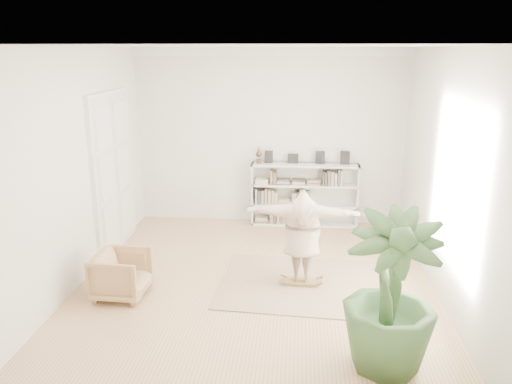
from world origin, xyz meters
TOP-DOWN VIEW (x-y plane):
  - floor at (0.00, 0.00)m, footprint 6.00×6.00m
  - room_shell at (0.00, 2.94)m, footprint 6.00×6.00m
  - doors at (-2.70, 1.30)m, footprint 0.09×1.78m
  - bookshelf at (0.74, 2.82)m, footprint 2.20×0.35m
  - armchair at (-1.96, -0.61)m, footprint 0.79×0.77m
  - rug at (0.70, -0.00)m, footprint 2.62×2.15m
  - rocker_board at (0.70, -0.00)m, footprint 0.48×0.30m
  - person at (0.70, -0.00)m, footprint 1.83×0.60m
  - houseplant at (1.68, -2.02)m, footprint 1.20×1.20m

SIDE VIEW (x-z plane):
  - floor at x=0.00m, z-range 0.00..0.00m
  - rug at x=0.70m, z-range 0.00..0.02m
  - rocker_board at x=0.70m, z-range 0.01..0.11m
  - armchair at x=-1.96m, z-range 0.00..0.69m
  - bookshelf at x=0.74m, z-range -0.18..1.46m
  - person at x=0.70m, z-range 0.12..1.58m
  - houseplant at x=1.68m, z-range 0.00..1.88m
  - doors at x=-2.70m, z-range -0.06..2.86m
  - room_shell at x=0.00m, z-range 0.51..6.51m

